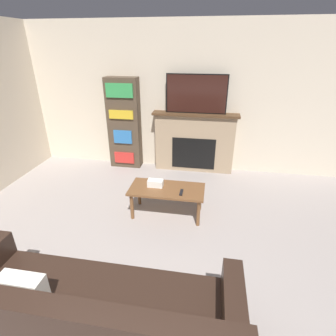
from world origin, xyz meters
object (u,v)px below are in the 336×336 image
Objects in this scene: tv at (196,94)px; coffee_table at (167,192)px; fireplace at (194,142)px; couch at (92,319)px; bookshelf at (124,124)px.

coffee_table is at bearing -99.21° from tv.
couch is at bearing -98.51° from fireplace.
fireplace is 0.68× the size of couch.
coffee_table is at bearing -54.61° from bookshelf.
bookshelf is (-1.38, -0.02, 0.30)m from fireplace.
fireplace reaches higher than coffee_table.
tv is 0.47× the size of couch.
couch reaches higher than coffee_table.
fireplace is 3.59m from couch.
couch is 3.66m from bookshelf.
coffee_table is 0.61× the size of bookshelf.
tv is 1.95m from coffee_table.
coffee_table is at bearing -99.10° from fireplace.
tv is at bearing 81.44° from couch.
couch is at bearing -98.02° from coffee_table.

